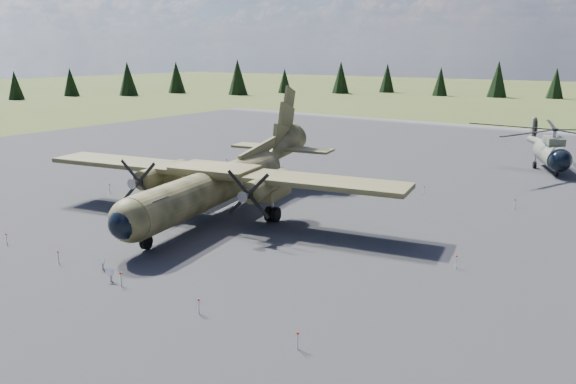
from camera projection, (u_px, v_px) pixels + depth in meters
The scene contains 8 objects.
ground at pixel (246, 223), 43.41m from camera, with size 500.00×500.00×0.00m, color #4F5525.
apron at pixel (315, 196), 51.34m from camera, with size 120.00×120.00×0.04m, color #5A5A5F.
transport_plane at pixel (222, 178), 45.42m from camera, with size 31.02×27.89×10.23m.
helicopter_near at pixel (553, 141), 61.50m from camera, with size 24.74×24.74×4.79m.
info_placard_left at pixel (102, 262), 33.89m from camera, with size 0.49×0.28×0.73m.
info_placard_right at pixel (110, 273), 32.10m from camera, with size 0.55×0.35×0.80m.
barrier_fence at pixel (241, 216), 43.48m from camera, with size 33.12×29.62×0.85m.
treeline at pixel (304, 162), 42.49m from camera, with size 296.62×300.99×11.00m.
Camera 1 is at (26.57, -32.09, 12.81)m, focal length 35.00 mm.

